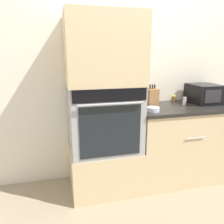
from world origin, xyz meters
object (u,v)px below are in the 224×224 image
at_px(knife_block, 152,98).
at_px(condiment_jar_mid, 184,101).
at_px(condiment_jar_near, 142,100).
at_px(wall_oven, 104,117).
at_px(condiment_jar_far, 174,98).
at_px(microwave, 204,94).
at_px(bowl, 153,109).

xyz_separation_m(knife_block, condiment_jar_mid, (0.43, 0.04, -0.06)).
xyz_separation_m(condiment_jar_near, condiment_jar_mid, (0.44, -0.21, 0.01)).
xyz_separation_m(wall_oven, condiment_jar_far, (0.95, 0.25, 0.11)).
height_order(microwave, condiment_jar_far, microwave).
height_order(condiment_jar_near, condiment_jar_mid, condiment_jar_mid).
bearing_deg(condiment_jar_far, condiment_jar_mid, -84.86).
relative_size(condiment_jar_mid, condiment_jar_far, 1.20).
bearing_deg(microwave, condiment_jar_near, 167.08).
height_order(knife_block, bowl, knife_block).
relative_size(microwave, condiment_jar_near, 5.58).
relative_size(knife_block, condiment_jar_far, 3.45).
distance_m(wall_oven, condiment_jar_near, 0.59).
height_order(knife_block, condiment_jar_mid, knife_block).
height_order(wall_oven, condiment_jar_near, wall_oven).
relative_size(microwave, condiment_jar_far, 4.92).
xyz_separation_m(knife_block, condiment_jar_near, (-0.01, 0.26, -0.08)).
xyz_separation_m(bowl, condiment_jar_far, (0.47, 0.41, 0.01)).
height_order(knife_block, condiment_jar_near, knife_block).
bearing_deg(microwave, knife_block, -173.10).
bearing_deg(condiment_jar_far, knife_block, -148.61).
height_order(bowl, condiment_jar_mid, condiment_jar_mid).
bearing_deg(bowl, wall_oven, 162.02).
bearing_deg(condiment_jar_far, condiment_jar_near, 179.51).
distance_m(bowl, condiment_jar_far, 0.62).
height_order(wall_oven, microwave, wall_oven).
bearing_deg(condiment_jar_near, condiment_jar_mid, -25.79).
relative_size(microwave, knife_block, 1.43).
bearing_deg(bowl, condiment_jar_far, 41.12).
bearing_deg(bowl, knife_block, 71.16).
bearing_deg(microwave, wall_oven, -176.13).
bearing_deg(condiment_jar_mid, condiment_jar_far, 95.14).
xyz_separation_m(microwave, bowl, (-0.78, -0.24, -0.09)).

